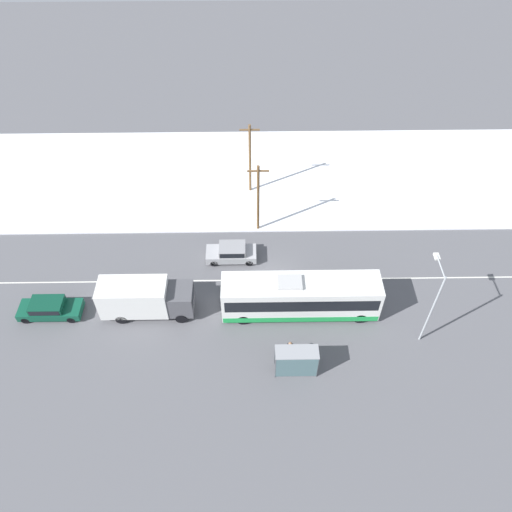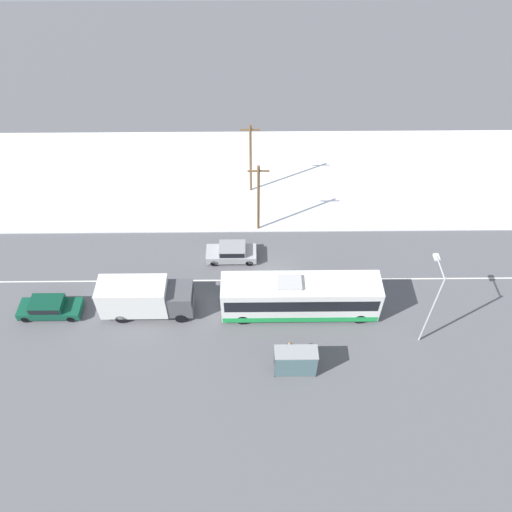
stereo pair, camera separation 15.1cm
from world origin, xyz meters
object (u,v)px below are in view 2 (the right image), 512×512
object	(u,v)px
parked_car_near_truck	(49,307)
bus_shelter	(296,361)
sedan_car	(232,252)
streetlamp	(433,298)
utility_pole_snowlot	(251,158)
pedestrian_at_stop	(289,348)
utility_pole_roadside	(258,198)
city_bus	(300,297)
box_truck	(144,297)

from	to	relation	value
parked_car_near_truck	bus_shelter	xyz separation A→B (m)	(18.70, -5.47, 0.87)
sedan_car	streetlamp	distance (m)	16.72
bus_shelter	sedan_car	bearing A→B (deg)	112.93
bus_shelter	utility_pole_snowlot	size ratio (longest dim) A/B	0.40
streetlamp	utility_pole_snowlot	distance (m)	21.16
pedestrian_at_stop	streetlamp	bearing A→B (deg)	9.92
pedestrian_at_stop	utility_pole_snowlot	bearing A→B (deg)	98.25
bus_shelter	utility_pole_roadside	xyz separation A→B (m)	(-2.40, 14.76, 2.05)
bus_shelter	streetlamp	distance (m)	10.43
sedan_car	bus_shelter	xyz separation A→B (m)	(4.71, -11.14, 0.86)
utility_pole_snowlot	utility_pole_roadside	bearing A→B (deg)	-83.06
streetlamp	utility_pole_snowlot	world-z (taller)	utility_pole_snowlot
sedan_car	pedestrian_at_stop	world-z (taller)	pedestrian_at_stop
city_bus	streetlamp	bearing A→B (deg)	-14.73
utility_pole_snowlot	streetlamp	bearing A→B (deg)	-53.52
box_truck	sedan_car	size ratio (longest dim) A/B	1.66
city_bus	utility_pole_roadside	world-z (taller)	utility_pole_roadside
city_bus	sedan_car	size ratio (longest dim) A/B	2.80
utility_pole_snowlot	box_truck	bearing A→B (deg)	-119.21
utility_pole_snowlot	bus_shelter	bearing A→B (deg)	-81.37
sedan_car	parked_car_near_truck	bearing A→B (deg)	22.06
sedan_car	box_truck	bearing A→B (deg)	40.42
utility_pole_roadside	utility_pole_snowlot	bearing A→B (deg)	96.94
city_bus	box_truck	bearing A→B (deg)	179.57
bus_shelter	parked_car_near_truck	bearing A→B (deg)	163.70
parked_car_near_truck	streetlamp	world-z (taller)	streetlamp
box_truck	sedan_car	world-z (taller)	box_truck
sedan_car	utility_pole_roadside	size ratio (longest dim) A/B	0.60
sedan_car	pedestrian_at_stop	xyz separation A→B (m)	(4.36, -9.69, 0.22)
city_bus	pedestrian_at_stop	distance (m)	4.24
city_bus	streetlamp	size ratio (longest dim) A/B	1.67
parked_car_near_truck	streetlamp	bearing A→B (deg)	-4.64
sedan_car	utility_pole_snowlot	bearing A→B (deg)	-100.33
city_bus	box_truck	world-z (taller)	city_bus
pedestrian_at_stop	bus_shelter	world-z (taller)	bus_shelter
sedan_car	streetlamp	world-z (taller)	streetlamp
bus_shelter	utility_pole_roadside	size ratio (longest dim) A/B	0.42
utility_pole_roadside	parked_car_near_truck	bearing A→B (deg)	-150.30
bus_shelter	utility_pole_roadside	distance (m)	15.10
utility_pole_roadside	pedestrian_at_stop	bearing A→B (deg)	-81.23
parked_car_near_truck	bus_shelter	size ratio (longest dim) A/B	1.60
pedestrian_at_stop	bus_shelter	xyz separation A→B (m)	(0.35, -1.45, 0.64)
box_truck	streetlamp	world-z (taller)	streetlamp
pedestrian_at_stop	utility_pole_snowlot	xyz separation A→B (m)	(-2.71, 18.73, 2.87)
streetlamp	utility_pole_roadside	bearing A→B (deg)	135.80
box_truck	sedan_car	distance (m)	8.61
city_bus	utility_pole_snowlot	xyz separation A→B (m)	(-3.72, 14.68, 2.16)
sedan_car	bus_shelter	world-z (taller)	bus_shelter
parked_car_near_truck	streetlamp	xyz separation A→B (m)	(28.21, -2.29, 3.73)
sedan_car	streetlamp	xyz separation A→B (m)	(14.22, -7.96, 3.72)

